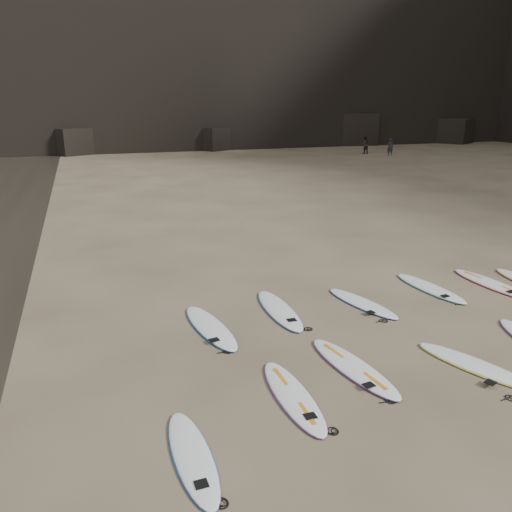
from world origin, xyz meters
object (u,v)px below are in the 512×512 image
(surfboard_6, at_px, (279,310))
(surfboard_7, at_px, (362,303))
(surfboard_0, at_px, (192,456))
(surfboard_2, at_px, (353,367))
(surfboard_9, at_px, (491,283))
(surfboard_5, at_px, (210,327))
(person_b, at_px, (364,144))
(surfboard_3, at_px, (475,365))
(person_a, at_px, (390,147))
(surfboard_1, at_px, (293,395))
(surfboard_8, at_px, (430,288))

(surfboard_6, xyz_separation_m, surfboard_7, (2.19, -0.29, -0.00))
(surfboard_6, bearing_deg, surfboard_0, -123.73)
(surfboard_2, bearing_deg, surfboard_9, 16.93)
(surfboard_5, bearing_deg, person_b, 46.32)
(surfboard_2, relative_size, surfboard_3, 1.07)
(surfboard_9, bearing_deg, person_a, 57.38)
(surfboard_1, bearing_deg, surfboard_6, 72.70)
(surfboard_9, distance_m, person_b, 36.66)
(surfboard_5, relative_size, person_b, 1.49)
(person_a, distance_m, person_b, 2.67)
(person_b, bearing_deg, surfboard_0, 44.87)
(surfboard_0, bearing_deg, surfboard_7, 37.08)
(surfboard_2, relative_size, surfboard_5, 0.99)
(surfboard_1, xyz_separation_m, surfboard_2, (1.51, 0.52, 0.00))
(surfboard_5, distance_m, person_b, 40.99)
(surfboard_3, height_order, surfboard_7, surfboard_3)
(surfboard_9, relative_size, person_a, 1.70)
(surfboard_7, xyz_separation_m, surfboard_8, (2.35, 0.32, 0.00))
(surfboard_5, bearing_deg, surfboard_8, -4.08)
(surfboard_0, distance_m, surfboard_1, 2.23)
(surfboard_5, xyz_separation_m, surfboard_7, (4.06, 0.10, -0.00))
(person_b, bearing_deg, surfboard_2, 47.74)
(person_b, bearing_deg, surfboard_5, 43.15)
(surfboard_7, distance_m, person_a, 37.55)
(surfboard_0, relative_size, person_a, 1.42)
(surfboard_3, bearing_deg, surfboard_5, 121.90)
(surfboard_1, xyz_separation_m, surfboard_8, (5.71, 3.63, 0.00))
(person_b, bearing_deg, surfboard_3, 51.00)
(surfboard_7, distance_m, surfboard_9, 4.22)
(surfboard_2, xyz_separation_m, surfboard_7, (1.85, 2.78, -0.00))
(person_b, bearing_deg, surfboard_8, 50.79)
(surfboard_1, height_order, person_a, person_a)
(surfboard_5, bearing_deg, person_a, 42.77)
(surfboard_8, bearing_deg, surfboard_9, -14.86)
(surfboard_7, height_order, surfboard_8, surfboard_8)
(person_b, bearing_deg, surfboard_7, 47.95)
(surfboard_1, relative_size, person_b, 1.39)
(surfboard_6, bearing_deg, person_b, 57.43)
(surfboard_1, height_order, surfboard_9, surfboard_9)
(surfboard_5, xyz_separation_m, surfboard_9, (8.28, 0.12, 0.00))
(surfboard_0, relative_size, surfboard_9, 0.84)
(surfboard_6, distance_m, surfboard_9, 6.41)
(surfboard_3, bearing_deg, surfboard_2, 141.25)
(surfboard_1, bearing_deg, surfboard_2, 19.92)
(person_b, bearing_deg, surfboard_6, 45.01)
(surfboard_7, bearing_deg, person_a, 41.88)
(surfboard_5, distance_m, surfboard_7, 4.06)
(surfboard_6, bearing_deg, surfboard_7, -6.30)
(surfboard_7, bearing_deg, surfboard_8, -5.61)
(surfboard_2, height_order, person_b, person_b)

